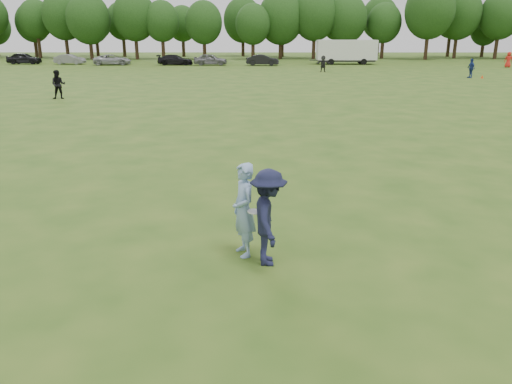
# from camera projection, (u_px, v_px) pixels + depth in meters

# --- Properties ---
(ground) EXTENTS (200.00, 200.00, 0.00)m
(ground) POSITION_uv_depth(u_px,v_px,m) (299.00, 257.00, 10.23)
(ground) COLOR #2A4D15
(ground) RESTS_ON ground
(thrower) EXTENTS (0.69, 0.83, 1.95)m
(thrower) POSITION_uv_depth(u_px,v_px,m) (244.00, 210.00, 10.09)
(thrower) COLOR #84A4CD
(thrower) RESTS_ON ground
(defender) EXTENTS (0.77, 1.28, 1.93)m
(defender) POSITION_uv_depth(u_px,v_px,m) (268.00, 218.00, 9.70)
(defender) COLOR #181A35
(defender) RESTS_ON ground
(player_far_a) EXTENTS (1.06, 0.90, 1.91)m
(player_far_a) POSITION_uv_depth(u_px,v_px,m) (58.00, 85.00, 33.52)
(player_far_a) COLOR black
(player_far_a) RESTS_ON ground
(player_far_b) EXTENTS (0.63, 1.14, 1.84)m
(player_far_b) POSITION_uv_depth(u_px,v_px,m) (471.00, 68.00, 48.50)
(player_far_b) COLOR navy
(player_far_b) RESTS_ON ground
(player_far_c) EXTENTS (1.10, 0.95, 1.90)m
(player_far_c) POSITION_uv_depth(u_px,v_px,m) (508.00, 60.00, 62.09)
(player_far_c) COLOR red
(player_far_c) RESTS_ON ground
(player_far_d) EXTENTS (1.69, 0.65, 1.79)m
(player_far_d) POSITION_uv_depth(u_px,v_px,m) (323.00, 64.00, 55.47)
(player_far_d) COLOR #252525
(player_far_d) RESTS_ON ground
(car_a) EXTENTS (4.54, 1.85, 1.54)m
(car_a) POSITION_uv_depth(u_px,v_px,m) (24.00, 58.00, 68.39)
(car_a) COLOR black
(car_a) RESTS_ON ground
(car_b) EXTENTS (4.17, 1.77, 1.34)m
(car_b) POSITION_uv_depth(u_px,v_px,m) (70.00, 59.00, 67.90)
(car_b) COLOR slate
(car_b) RESTS_ON ground
(car_c) EXTENTS (5.19, 2.90, 1.37)m
(car_c) POSITION_uv_depth(u_px,v_px,m) (112.00, 60.00, 66.60)
(car_c) COLOR #A3A4A7
(car_c) RESTS_ON ground
(car_d) EXTENTS (4.68, 1.90, 1.36)m
(car_d) POSITION_uv_depth(u_px,v_px,m) (175.00, 60.00, 66.46)
(car_d) COLOR black
(car_d) RESTS_ON ground
(car_e) EXTENTS (4.46, 1.86, 1.51)m
(car_e) POSITION_uv_depth(u_px,v_px,m) (211.00, 59.00, 66.14)
(car_e) COLOR slate
(car_e) RESTS_ON ground
(car_f) EXTENTS (4.39, 1.91, 1.40)m
(car_f) POSITION_uv_depth(u_px,v_px,m) (263.00, 60.00, 65.66)
(car_f) COLOR black
(car_f) RESTS_ON ground
(field_cone) EXTENTS (0.28, 0.28, 0.30)m
(field_cone) POSITION_uv_depth(u_px,v_px,m) (482.00, 77.00, 48.30)
(field_cone) COLOR #EC400C
(field_cone) RESTS_ON ground
(disc_in_play) EXTENTS (0.33, 0.33, 0.05)m
(disc_in_play) POSITION_uv_depth(u_px,v_px,m) (254.00, 212.00, 9.80)
(disc_in_play) COLOR white
(disc_in_play) RESTS_ON ground
(cargo_trailer) EXTENTS (9.00, 2.75, 3.20)m
(cargo_trailer) POSITION_uv_depth(u_px,v_px,m) (346.00, 51.00, 67.78)
(cargo_trailer) COLOR white
(cargo_trailer) RESTS_ON ground
(treeline) EXTENTS (130.35, 18.39, 11.74)m
(treeline) POSITION_uv_depth(u_px,v_px,m) (280.00, 19.00, 81.42)
(treeline) COLOR #332114
(treeline) RESTS_ON ground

